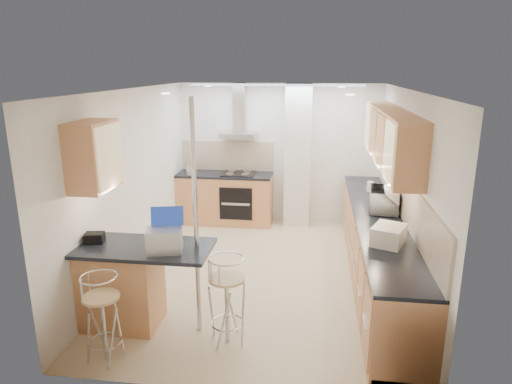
# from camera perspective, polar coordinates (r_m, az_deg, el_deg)

# --- Properties ---
(ground) EXTENTS (4.80, 4.80, 0.00)m
(ground) POSITION_cam_1_polar(r_m,az_deg,el_deg) (6.42, 0.92, -10.22)
(ground) COLOR tan
(ground) RESTS_ON ground
(room_shell) EXTENTS (3.64, 4.84, 2.51)m
(room_shell) POSITION_cam_1_polar(r_m,az_deg,el_deg) (6.26, 4.34, 3.99)
(room_shell) COLOR silver
(room_shell) RESTS_ON ground
(right_counter) EXTENTS (0.63, 4.40, 0.92)m
(right_counter) POSITION_cam_1_polar(r_m,az_deg,el_deg) (6.25, 14.82, -6.86)
(right_counter) COLOR #BF814C
(right_counter) RESTS_ON ground
(back_counter) EXTENTS (1.70, 0.63, 0.92)m
(back_counter) POSITION_cam_1_polar(r_m,az_deg,el_deg) (8.34, -3.87, -0.75)
(back_counter) COLOR #BF814C
(back_counter) RESTS_ON ground
(peninsula) EXTENTS (1.47, 0.72, 0.94)m
(peninsula) POSITION_cam_1_polar(r_m,az_deg,el_deg) (5.19, -13.70, -11.35)
(peninsula) COLOR #BF814C
(peninsula) RESTS_ON ground
(microwave) EXTENTS (0.43, 0.58, 0.30)m
(microwave) POSITION_cam_1_polar(r_m,az_deg,el_deg) (6.27, 15.75, -0.97)
(microwave) COLOR white
(microwave) RESTS_ON right_counter
(laptop) EXTENTS (0.40, 0.34, 0.24)m
(laptop) POSITION_cam_1_polar(r_m,az_deg,el_deg) (4.78, -11.35, -5.92)
(laptop) COLOR #A8ACB0
(laptop) RESTS_ON peninsula
(bag) EXTENTS (0.22, 0.18, 0.11)m
(bag) POSITION_cam_1_polar(r_m,az_deg,el_deg) (5.24, -19.54, -5.40)
(bag) COLOR black
(bag) RESTS_ON peninsula
(bar_stool_near) EXTENTS (0.41, 0.41, 0.90)m
(bar_stool_near) POSITION_cam_1_polar(r_m,az_deg,el_deg) (4.75, -18.60, -14.75)
(bar_stool_near) COLOR tan
(bar_stool_near) RESTS_ON ground
(bar_stool_end) EXTENTS (0.55, 0.55, 0.95)m
(bar_stool_end) POSITION_cam_1_polar(r_m,az_deg,el_deg) (4.79, -3.65, -13.32)
(bar_stool_end) COLOR tan
(bar_stool_end) RESTS_ON ground
(jar_a) EXTENTS (0.16, 0.16, 0.19)m
(jar_a) POSITION_cam_1_polar(r_m,az_deg,el_deg) (6.93, 14.68, 0.17)
(jar_a) COLOR white
(jar_a) RESTS_ON right_counter
(jar_b) EXTENTS (0.12, 0.12, 0.15)m
(jar_b) POSITION_cam_1_polar(r_m,az_deg,el_deg) (7.24, 14.13, 0.67)
(jar_b) COLOR white
(jar_b) RESTS_ON right_counter
(jar_c) EXTENTS (0.17, 0.17, 0.20)m
(jar_c) POSITION_cam_1_polar(r_m,az_deg,el_deg) (5.06, 16.12, -5.54)
(jar_c) COLOR beige
(jar_c) RESTS_ON right_counter
(jar_d) EXTENTS (0.13, 0.13, 0.13)m
(jar_d) POSITION_cam_1_polar(r_m,az_deg,el_deg) (5.25, 17.08, -5.27)
(jar_d) COLOR white
(jar_d) RESTS_ON right_counter
(bread_bin) EXTENTS (0.43, 0.48, 0.20)m
(bread_bin) POSITION_cam_1_polar(r_m,az_deg,el_deg) (5.14, 16.24, -5.19)
(bread_bin) COLOR white
(bread_bin) RESTS_ON right_counter
(kettle) EXTENTS (0.16, 0.16, 0.19)m
(kettle) POSITION_cam_1_polar(r_m,az_deg,el_deg) (8.18, -8.15, 2.83)
(kettle) COLOR #B6B9BB
(kettle) RESTS_ON back_counter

